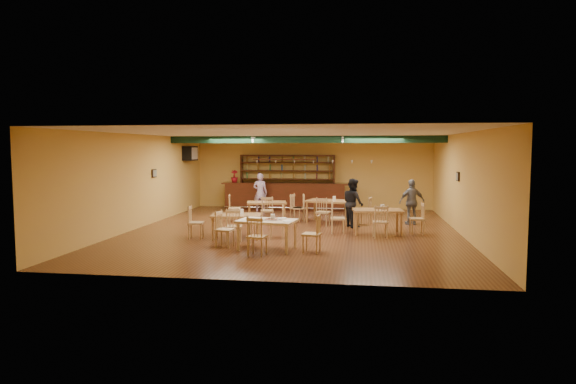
% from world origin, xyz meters
% --- Properties ---
extents(floor, '(12.00, 12.00, 0.00)m').
position_xyz_m(floor, '(0.00, 0.00, 0.00)').
color(floor, '#4E2B16').
rests_on(floor, ground).
extents(ceiling_beam, '(10.00, 0.30, 0.25)m').
position_xyz_m(ceiling_beam, '(0.00, 2.80, 2.87)').
color(ceiling_beam, black).
rests_on(ceiling_beam, ceiling).
extents(track_rail_left, '(0.05, 2.50, 0.05)m').
position_xyz_m(track_rail_left, '(-1.80, 3.40, 2.94)').
color(track_rail_left, silver).
rests_on(track_rail_left, ceiling).
extents(track_rail_right, '(0.05, 2.50, 0.05)m').
position_xyz_m(track_rail_right, '(1.40, 3.40, 2.94)').
color(track_rail_right, silver).
rests_on(track_rail_right, ceiling).
extents(ac_unit, '(0.34, 0.70, 0.48)m').
position_xyz_m(ac_unit, '(-4.80, 4.20, 2.35)').
color(ac_unit, silver).
rests_on(ac_unit, wall_left).
extents(picture_left, '(0.04, 0.34, 0.28)m').
position_xyz_m(picture_left, '(-4.97, 1.00, 1.70)').
color(picture_left, black).
rests_on(picture_left, wall_left).
extents(picture_right, '(0.04, 0.34, 0.28)m').
position_xyz_m(picture_right, '(4.97, 0.50, 1.70)').
color(picture_right, black).
rests_on(picture_right, wall_right).
extents(bar_counter, '(5.22, 0.85, 1.13)m').
position_xyz_m(bar_counter, '(-1.06, 5.15, 0.56)').
color(bar_counter, '#351A0A').
rests_on(bar_counter, ground).
extents(back_bar_hutch, '(4.04, 0.40, 2.28)m').
position_xyz_m(back_bar_hutch, '(-1.06, 5.78, 1.14)').
color(back_bar_hutch, '#351A0A').
rests_on(back_bar_hutch, ground).
extents(poinsettia, '(0.37, 0.37, 0.51)m').
position_xyz_m(poinsettia, '(-3.22, 5.15, 1.39)').
color(poinsettia, maroon).
rests_on(poinsettia, bar_counter).
extents(dining_table_a, '(1.51, 1.08, 0.68)m').
position_xyz_m(dining_table_a, '(-1.21, 1.87, 0.34)').
color(dining_table_a, '#A7683B').
rests_on(dining_table_a, ground).
extents(dining_table_b, '(1.74, 1.30, 0.78)m').
position_xyz_m(dining_table_b, '(1.01, 1.81, 0.39)').
color(dining_table_b, '#A7683B').
rests_on(dining_table_b, ground).
extents(dining_table_c, '(1.49, 1.03, 0.69)m').
position_xyz_m(dining_table_c, '(-1.42, -1.64, 0.35)').
color(dining_table_c, '#A7683B').
rests_on(dining_table_c, ground).
extents(dining_table_d, '(1.54, 1.01, 0.73)m').
position_xyz_m(dining_table_d, '(2.55, -0.18, 0.36)').
color(dining_table_d, '#A7683B').
rests_on(dining_table_d, ground).
extents(near_table, '(1.54, 1.11, 0.76)m').
position_xyz_m(near_table, '(-0.27, -3.02, 0.38)').
color(near_table, beige).
rests_on(near_table, ground).
extents(pizza_tray, '(0.47, 0.47, 0.01)m').
position_xyz_m(pizza_tray, '(-0.17, -3.02, 0.77)').
color(pizza_tray, silver).
rests_on(pizza_tray, near_table).
extents(parmesan_shaker, '(0.08, 0.08, 0.11)m').
position_xyz_m(parmesan_shaker, '(-0.73, -3.17, 0.81)').
color(parmesan_shaker, '#EAE5C6').
rests_on(parmesan_shaker, near_table).
extents(napkin_stack, '(0.23, 0.20, 0.03)m').
position_xyz_m(napkin_stack, '(0.08, -2.82, 0.77)').
color(napkin_stack, white).
rests_on(napkin_stack, near_table).
extents(pizza_server, '(0.30, 0.28, 0.00)m').
position_xyz_m(pizza_server, '(-0.02, -2.97, 0.78)').
color(pizza_server, silver).
rests_on(pizza_server, pizza_tray).
extents(side_plate, '(0.25, 0.25, 0.01)m').
position_xyz_m(side_plate, '(0.29, -3.22, 0.77)').
color(side_plate, white).
rests_on(side_plate, near_table).
extents(patron_bar, '(0.58, 0.38, 1.57)m').
position_xyz_m(patron_bar, '(-1.95, 4.33, 0.78)').
color(patron_bar, '#80489D').
rests_on(patron_bar, ground).
extents(patron_right_a, '(0.88, 0.95, 1.58)m').
position_xyz_m(patron_right_a, '(1.81, 1.01, 0.79)').
color(patron_right_a, black).
rests_on(patron_right_a, ground).
extents(patron_right_b, '(0.96, 0.62, 1.52)m').
position_xyz_m(patron_right_b, '(3.75, 1.82, 0.76)').
color(patron_right_b, slate).
rests_on(patron_right_b, ground).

